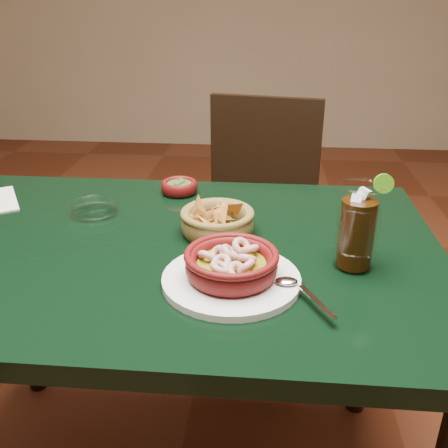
# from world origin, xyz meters

# --- Properties ---
(dining_table) EXTENTS (1.20, 0.80, 0.75)m
(dining_table) POSITION_xyz_m (0.00, 0.00, 0.65)
(dining_table) COLOR black
(dining_table) RESTS_ON ground
(dining_chair) EXTENTS (0.49, 0.49, 0.92)m
(dining_chair) POSITION_xyz_m (0.19, 0.71, 0.50)
(dining_chair) COLOR black
(dining_chair) RESTS_ON ground
(shrimp_plate) EXTENTS (0.31, 0.26, 0.08)m
(shrimp_plate) POSITION_xyz_m (0.17, -0.15, 0.78)
(shrimp_plate) COLOR silver
(shrimp_plate) RESTS_ON dining_table
(chip_basket) EXTENTS (0.20, 0.20, 0.12)m
(chip_basket) POSITION_xyz_m (0.12, 0.06, 0.78)
(chip_basket) COLOR brown
(chip_basket) RESTS_ON dining_table
(guacamole_ramekin) EXTENTS (0.12, 0.12, 0.04)m
(guacamole_ramekin) POSITION_xyz_m (-0.01, 0.30, 0.77)
(guacamole_ramekin) COLOR #4A0909
(guacamole_ramekin) RESTS_ON dining_table
(cola_drink) EXTENTS (0.17, 0.17, 0.19)m
(cola_drink) POSITION_xyz_m (0.40, -0.07, 0.83)
(cola_drink) COLOR white
(cola_drink) RESTS_ON dining_table
(glass_ashtray) EXTENTS (0.13, 0.13, 0.03)m
(glass_ashtray) POSITION_xyz_m (-0.19, 0.14, 0.77)
(glass_ashtray) COLOR white
(glass_ashtray) RESTS_ON dining_table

